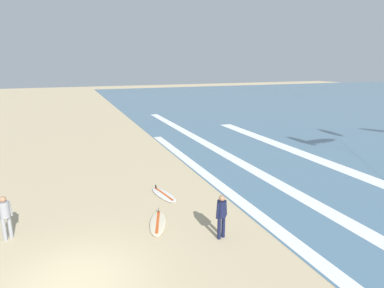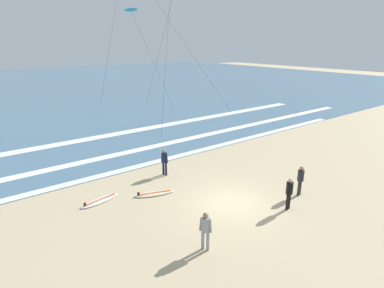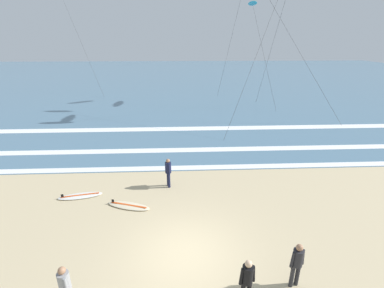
{
  "view_description": "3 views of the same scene",
  "coord_description": "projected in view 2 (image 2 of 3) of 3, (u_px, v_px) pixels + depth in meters",
  "views": [
    {
      "loc": [
        8.57,
        0.21,
        5.99
      ],
      "look_at": [
        -1.96,
        4.29,
        3.18
      ],
      "focal_mm": 30.74,
      "sensor_mm": 36.0,
      "label": 1
    },
    {
      "loc": [
        -9.97,
        -9.86,
        7.61
      ],
      "look_at": [
        0.66,
        4.12,
        1.88
      ],
      "focal_mm": 29.4,
      "sensor_mm": 36.0,
      "label": 2
    },
    {
      "loc": [
        -0.14,
        -7.74,
        7.29
      ],
      "look_at": [
        0.39,
        3.2,
        3.06
      ],
      "focal_mm": 25.29,
      "sensor_mm": 36.0,
      "label": 3
    }
  ],
  "objects": [
    {
      "name": "surfer_background_far",
      "position": [
        164.0,
        160.0,
        18.55
      ],
      "size": [
        0.32,
        0.51,
        1.6
      ],
      "color": "#141938",
      "rests_on": "ground"
    },
    {
      "name": "wave_foam_outer_break",
      "position": [
        128.0,
        132.0,
        27.75
      ],
      "size": [
        43.58,
        1.09,
        0.01
      ],
      "primitive_type": "cube",
      "color": "white",
      "rests_on": "ocean_surface"
    },
    {
      "name": "surfer_foreground_main",
      "position": [
        289.0,
        191.0,
        14.7
      ],
      "size": [
        0.52,
        0.32,
        1.6
      ],
      "color": "black",
      "rests_on": "ground"
    },
    {
      "name": "surfboard_left_pile",
      "position": [
        154.0,
        194.0,
        16.43
      ],
      "size": [
        2.18,
        1.22,
        0.25
      ],
      "color": "beige",
      "rests_on": "ground"
    },
    {
      "name": "surfer_left_near",
      "position": [
        206.0,
        228.0,
        11.78
      ],
      "size": [
        0.36,
        0.47,
        1.6
      ],
      "color": "gray",
      "rests_on": "ground"
    },
    {
      "name": "surfboard_right_spare",
      "position": [
        100.0,
        200.0,
        15.7
      ],
      "size": [
        2.18,
        0.99,
        0.25
      ],
      "color": "silver",
      "rests_on": "ground"
    },
    {
      "name": "kite_cyan_mid_center",
      "position": [
        131.0,
        10.0,
        36.47
      ],
      "size": [
        2.58,
        6.97,
        11.35
      ],
      "color": "#23A8C6",
      "rests_on": "ground"
    },
    {
      "name": "ocean_surface",
      "position": [
        24.0,
        88.0,
        54.66
      ],
      "size": [
        140.0,
        90.0,
        0.01
      ],
      "primitive_type": "cube",
      "color": "slate",
      "rests_on": "ground"
    },
    {
      "name": "wave_foam_mid_break",
      "position": [
        118.0,
        154.0,
        22.23
      ],
      "size": [
        55.15,
        0.81,
        0.01
      ],
      "primitive_type": "cube",
      "color": "white",
      "rests_on": "ocean_surface"
    },
    {
      "name": "ground_plane",
      "position": [
        232.0,
        203.0,
        15.56
      ],
      "size": [
        160.0,
        160.0,
        0.0
      ],
      "primitive_type": "plane",
      "color": "tan"
    },
    {
      "name": "surfer_mid_group",
      "position": [
        301.0,
        178.0,
        16.08
      ],
      "size": [
        0.51,
        0.32,
        1.6
      ],
      "color": "#232328",
      "rests_on": "ground"
    },
    {
      "name": "wave_foam_shoreline",
      "position": [
        174.0,
        157.0,
        21.7
      ],
      "size": [
        36.98,
        0.61,
        0.01
      ],
      "primitive_type": "cube",
      "color": "white",
      "rests_on": "ocean_surface"
    }
  ]
}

